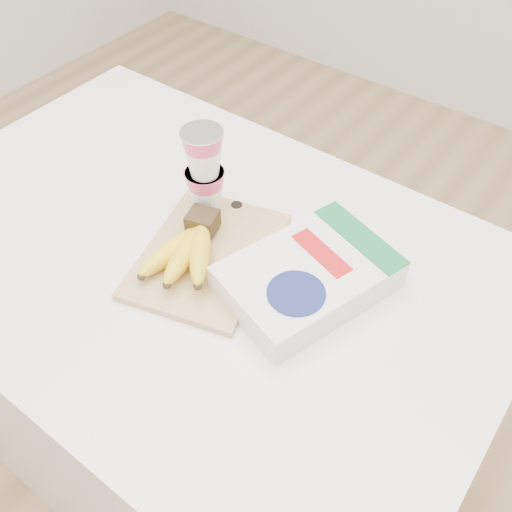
{
  "coord_description": "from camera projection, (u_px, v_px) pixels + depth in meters",
  "views": [
    {
      "loc": [
        0.5,
        -0.47,
        1.51
      ],
      "look_at": [
        0.13,
        0.02,
        0.85
      ],
      "focal_mm": 40.0,
      "sensor_mm": 36.0,
      "label": 1
    }
  ],
  "objects": [
    {
      "name": "table",
      "position": [
        203.0,
        374.0,
        1.26
      ],
      "size": [
        1.09,
        0.72,
        0.81
      ],
      "primitive_type": "cube",
      "color": "white",
      "rests_on": "ground"
    },
    {
      "name": "cutting_board",
      "position": [
        208.0,
        255.0,
        0.94
      ],
      "size": [
        0.27,
        0.32,
        0.01
      ],
      "primitive_type": "cube",
      "rotation": [
        0.0,
        0.0,
        0.27
      ],
      "color": "tan",
      "rests_on": "table"
    },
    {
      "name": "bananas",
      "position": [
        188.0,
        248.0,
        0.91
      ],
      "size": [
        0.13,
        0.18,
        0.06
      ],
      "color": "#382816",
      "rests_on": "cutting_board"
    },
    {
      "name": "yogurt_stack",
      "position": [
        204.0,
        169.0,
        0.94
      ],
      "size": [
        0.07,
        0.07,
        0.16
      ],
      "color": "white",
      "rests_on": "cutting_board"
    },
    {
      "name": "cereal_box",
      "position": [
        308.0,
        277.0,
        0.88
      ],
      "size": [
        0.24,
        0.3,
        0.06
      ],
      "rotation": [
        0.0,
        0.0,
        -0.31
      ],
      "color": "white",
      "rests_on": "table"
    }
  ]
}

